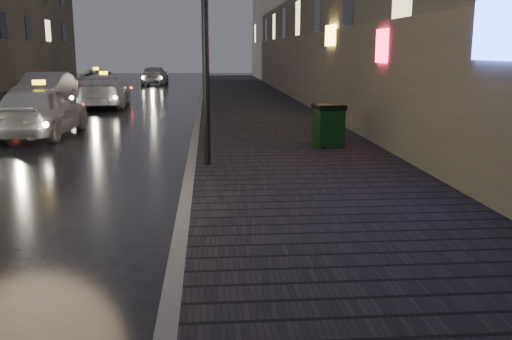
# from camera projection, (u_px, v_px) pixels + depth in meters

# --- Properties ---
(ground) EXTENTS (120.00, 120.00, 0.00)m
(ground) POSITION_uv_depth(u_px,v_px,m) (32.00, 292.00, 6.00)
(ground) COLOR black
(ground) RESTS_ON ground
(sidewalk) EXTENTS (4.60, 58.00, 0.15)m
(sidewalk) POSITION_uv_depth(u_px,v_px,m) (251.00, 103.00, 26.78)
(sidewalk) COLOR black
(sidewalk) RESTS_ON ground
(curb) EXTENTS (0.20, 58.00, 0.15)m
(curb) POSITION_uv_depth(u_px,v_px,m) (200.00, 103.00, 26.59)
(curb) COLOR slate
(curb) RESTS_ON ground
(curb_far) EXTENTS (0.20, 58.00, 0.15)m
(curb_far) POSITION_uv_depth(u_px,v_px,m) (4.00, 105.00, 25.87)
(curb_far) COLOR slate
(curb_far) RESTS_ON ground
(lamp_far) EXTENTS (0.36, 0.36, 5.28)m
(lamp_far) POSITION_uv_depth(u_px,v_px,m) (206.00, 29.00, 26.89)
(lamp_far) COLOR black
(lamp_far) RESTS_ON sidewalk
(trash_bin) EXTENTS (0.77, 0.77, 1.06)m
(trash_bin) POSITION_uv_depth(u_px,v_px,m) (328.00, 125.00, 14.02)
(trash_bin) COLOR black
(trash_bin) RESTS_ON sidewalk
(taxi_near) EXTENTS (2.09, 4.55, 1.51)m
(taxi_near) POSITION_uv_depth(u_px,v_px,m) (41.00, 111.00, 16.80)
(taxi_near) COLOR silver
(taxi_near) RESTS_ON ground
(car_left_mid) EXTENTS (1.78, 4.79, 1.57)m
(car_left_mid) POSITION_uv_depth(u_px,v_px,m) (46.00, 91.00, 24.78)
(car_left_mid) COLOR gray
(car_left_mid) RESTS_ON ground
(taxi_mid) EXTENTS (2.35, 5.12, 1.45)m
(taxi_mid) POSITION_uv_depth(u_px,v_px,m) (105.00, 91.00, 25.55)
(taxi_mid) COLOR white
(taxi_mid) RESTS_ON ground
(taxi_far) EXTENTS (2.23, 4.75, 1.31)m
(taxi_far) POSITION_uv_depth(u_px,v_px,m) (96.00, 80.00, 36.51)
(taxi_far) COLOR silver
(taxi_far) RESTS_ON ground
(car_far) EXTENTS (1.87, 4.24, 1.42)m
(car_far) POSITION_uv_depth(u_px,v_px,m) (155.00, 75.00, 41.92)
(car_far) COLOR #AAA9B1
(car_far) RESTS_ON ground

